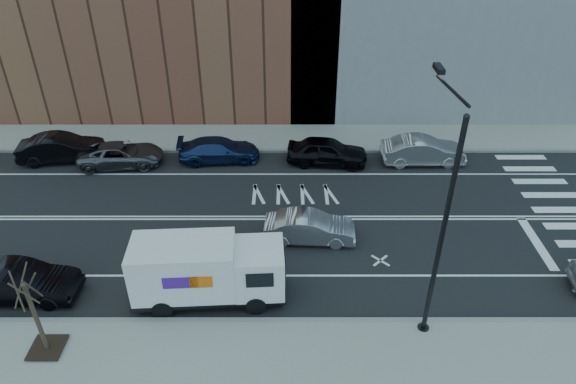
{
  "coord_description": "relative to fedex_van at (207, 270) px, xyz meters",
  "views": [
    {
      "loc": [
        1.81,
        -21.05,
        15.19
      ],
      "look_at": [
        1.82,
        0.25,
        1.4
      ],
      "focal_mm": 32.0,
      "sensor_mm": 36.0,
      "label": 1
    }
  ],
  "objects": [
    {
      "name": "ground",
      "position": [
        1.42,
        5.6,
        -1.47
      ],
      "size": [
        120.0,
        120.0,
        0.0
      ],
      "primitive_type": "plane",
      "color": "black",
      "rests_on": "ground"
    },
    {
      "name": "sidewalk_near",
      "position": [
        1.42,
        -3.2,
        -1.39
      ],
      "size": [
        44.0,
        3.6,
        0.15
      ],
      "primitive_type": "cube",
      "color": "gray",
      "rests_on": "ground"
    },
    {
      "name": "sidewalk_far",
      "position": [
        1.42,
        14.4,
        -1.39
      ],
      "size": [
        44.0,
        3.6,
        0.15
      ],
      "primitive_type": "cube",
      "color": "gray",
      "rests_on": "ground"
    },
    {
      "name": "curb_near",
      "position": [
        1.42,
        -1.4,
        -1.38
      ],
      "size": [
        44.0,
        0.25,
        0.17
      ],
      "primitive_type": "cube",
      "color": "gray",
      "rests_on": "ground"
    },
    {
      "name": "curb_far",
      "position": [
        1.42,
        12.6,
        -1.38
      ],
      "size": [
        44.0,
        0.25,
        0.17
      ],
      "primitive_type": "cube",
      "color": "gray",
      "rests_on": "ground"
    },
    {
      "name": "crosswalk",
      "position": [
        17.42,
        5.6,
        -1.46
      ],
      "size": [
        3.0,
        14.0,
        0.01
      ],
      "primitive_type": null,
      "color": "white",
      "rests_on": "ground"
    },
    {
      "name": "road_markings",
      "position": [
        1.42,
        5.6,
        -1.46
      ],
      "size": [
        40.0,
        8.6,
        0.01
      ],
      "primitive_type": null,
      "color": "white",
      "rests_on": "ground"
    },
    {
      "name": "streetlight",
      "position": [
        8.42,
        -1.31,
        3.61
      ],
      "size": [
        0.44,
        4.02,
        9.34
      ],
      "color": "black",
      "rests_on": "ground"
    },
    {
      "name": "street_tree",
      "position": [
        -5.58,
        -2.8,
        -0.02
      ],
      "size": [
        1.2,
        1.2,
        3.75
      ],
      "color": "black",
      "rests_on": "ground"
    },
    {
      "name": "fedex_van",
      "position": [
        0.0,
        0.0,
        0.0
      ],
      "size": [
        6.23,
        2.45,
        2.8
      ],
      "rotation": [
        0.0,
        0.0,
        0.06
      ],
      "color": "black",
      "rests_on": "ground"
    },
    {
      "name": "far_parked_b",
      "position": [
        -10.25,
        11.56,
        -0.66
      ],
      "size": [
        5.11,
        2.38,
        1.62
      ],
      "primitive_type": "imported",
      "rotation": [
        0.0,
        0.0,
        1.71
      ],
      "color": "black",
      "rests_on": "ground"
    },
    {
      "name": "far_parked_c",
      "position": [
        -6.58,
        11.03,
        -0.79
      ],
      "size": [
        5.04,
        2.69,
        1.35
      ],
      "primitive_type": "imported",
      "rotation": [
        0.0,
        0.0,
        1.67
      ],
      "color": "#4F5257",
      "rests_on": "ground"
    },
    {
      "name": "far_parked_d",
      "position": [
        -0.89,
        11.56,
        -0.77
      ],
      "size": [
        4.95,
        2.35,
        1.39
      ],
      "primitive_type": "imported",
      "rotation": [
        0.0,
        0.0,
        1.65
      ],
      "color": "navy",
      "rests_on": "ground"
    },
    {
      "name": "far_parked_e",
      "position": [
        5.55,
        11.19,
        -0.67
      ],
      "size": [
        4.89,
        2.41,
        1.6
      ],
      "primitive_type": "imported",
      "rotation": [
        0.0,
        0.0,
        1.46
      ],
      "color": "black",
      "rests_on": "ground"
    },
    {
      "name": "far_parked_f",
      "position": [
        11.22,
        11.27,
        -0.67
      ],
      "size": [
        4.89,
        1.8,
        1.6
      ],
      "primitive_type": "imported",
      "rotation": [
        0.0,
        0.0,
        1.59
      ],
      "color": "#A3A3A7",
      "rests_on": "ground"
    },
    {
      "name": "driving_sedan",
      "position": [
        4.26,
        3.85,
        -0.77
      ],
      "size": [
        4.33,
        1.7,
        1.41
      ],
      "primitive_type": "imported",
      "rotation": [
        0.0,
        0.0,
        1.52
      ],
      "color": "#A5A5A9",
      "rests_on": "ground"
    },
    {
      "name": "near_parked_rear_a",
      "position": [
        -7.69,
        0.03,
        -0.69
      ],
      "size": [
        4.74,
        1.72,
        1.55
      ],
      "primitive_type": "imported",
      "rotation": [
        0.0,
        0.0,
        1.55
      ],
      "color": "black",
      "rests_on": "ground"
    }
  ]
}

